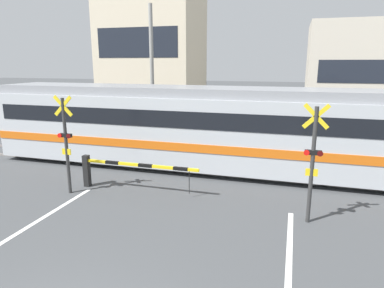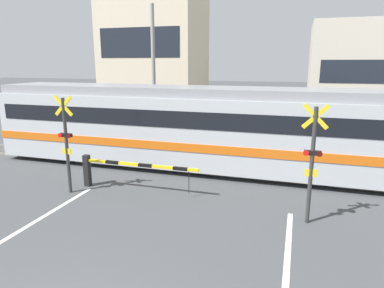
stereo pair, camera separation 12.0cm
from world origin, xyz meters
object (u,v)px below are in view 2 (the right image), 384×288
Objects in this scene: crossing_signal_left at (66,140)px; pedestrian at (245,121)px; crossing_signal_right at (312,159)px; crossing_barrier_far at (275,141)px; crossing_barrier_near at (115,168)px; commuter_train at (191,125)px.

crossing_signal_left reaches higher than pedestrian.
pedestrian is at bearing 107.68° from crossing_signal_right.
pedestrian is (-2.02, 3.92, 0.23)m from crossing_barrier_far.
crossing_barrier_near is 6.51m from crossing_signal_right.
pedestrian is at bearing 67.46° from crossing_signal_left.
commuter_train reaches higher than crossing_barrier_near.
commuter_train reaches higher than crossing_signal_right.
commuter_train is at bearing -141.22° from crossing_barrier_far.
crossing_signal_left reaches higher than crossing_barrier_far.
crossing_signal_right reaches higher than crossing_barrier_far.
crossing_barrier_far is (3.29, 2.64, -1.03)m from commuter_train.
crossing_signal_left is (-1.33, -0.74, 1.05)m from crossing_barrier_near.
crossing_signal_right is at bearing 0.00° from crossing_signal_left.
crossing_barrier_near is 7.72m from crossing_barrier_far.
crossing_barrier_near is (-1.76, -3.20, -1.03)m from commuter_train.
commuter_train is 5.14× the size of crossing_signal_right.
commuter_train is 6.07m from crossing_signal_right.
crossing_signal_right is (6.38, -0.74, 1.05)m from crossing_barrier_near.
commuter_train is 5.14× the size of crossing_signal_left.
pedestrian reaches higher than crossing_barrier_far.
crossing_signal_right is 1.90× the size of pedestrian.
commuter_train is 3.79m from crossing_barrier_near.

